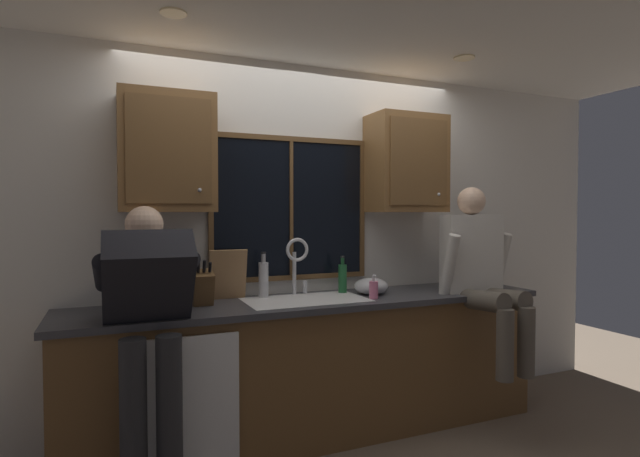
% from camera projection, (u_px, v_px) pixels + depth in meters
% --- Properties ---
extents(back_wall, '(5.57, 0.12, 2.55)m').
position_uv_depth(back_wall, '(299.00, 243.00, 3.59)').
color(back_wall, silver).
rests_on(back_wall, floor).
extents(ceiling_downlight_left, '(0.14, 0.14, 0.01)m').
position_uv_depth(ceiling_downlight_left, '(173.00, 13.00, 2.57)').
color(ceiling_downlight_left, '#FFEAB2').
extents(ceiling_downlight_right, '(0.14, 0.14, 0.01)m').
position_uv_depth(ceiling_downlight_right, '(464.00, 58.00, 3.31)').
color(ceiling_downlight_right, '#FFEAB2').
extents(window_glass, '(1.10, 0.02, 0.95)m').
position_uv_depth(window_glass, '(291.00, 209.00, 3.48)').
color(window_glass, black).
extents(window_frame_top, '(1.17, 0.02, 0.04)m').
position_uv_depth(window_frame_top, '(291.00, 139.00, 3.46)').
color(window_frame_top, brown).
extents(window_frame_bottom, '(1.17, 0.02, 0.04)m').
position_uv_depth(window_frame_bottom, '(291.00, 278.00, 3.49)').
color(window_frame_bottom, brown).
extents(window_frame_left, '(0.03, 0.02, 0.95)m').
position_uv_depth(window_frame_left, '(211.00, 208.00, 3.25)').
color(window_frame_left, brown).
extents(window_frame_right, '(0.04, 0.02, 0.95)m').
position_uv_depth(window_frame_right, '(362.00, 209.00, 3.70)').
color(window_frame_right, brown).
extents(window_mullion_center, '(0.02, 0.02, 0.95)m').
position_uv_depth(window_mullion_center, '(291.00, 209.00, 3.47)').
color(window_mullion_center, brown).
extents(lower_cabinet_run, '(3.17, 0.58, 0.88)m').
position_uv_depth(lower_cabinet_run, '(317.00, 369.00, 3.29)').
color(lower_cabinet_run, brown).
rests_on(lower_cabinet_run, floor).
extents(countertop, '(3.23, 0.62, 0.04)m').
position_uv_depth(countertop, '(319.00, 302.00, 3.26)').
color(countertop, '#38383D').
rests_on(countertop, lower_cabinet_run).
extents(dishwasher_front, '(0.60, 0.02, 0.74)m').
position_uv_depth(dishwasher_front, '(184.00, 405.00, 2.64)').
color(dishwasher_front, white).
extents(upper_cabinet_left, '(0.56, 0.36, 0.72)m').
position_uv_depth(upper_cabinet_left, '(167.00, 153.00, 2.99)').
color(upper_cabinet_left, brown).
extents(upper_cabinet_right, '(0.56, 0.36, 0.72)m').
position_uv_depth(upper_cabinet_right, '(406.00, 164.00, 3.66)').
color(upper_cabinet_right, brown).
extents(sink, '(0.80, 0.46, 0.21)m').
position_uv_depth(sink, '(306.00, 314.00, 3.24)').
color(sink, silver).
rests_on(sink, lower_cabinet_run).
extents(faucet, '(0.18, 0.09, 0.40)m').
position_uv_depth(faucet, '(297.00, 259.00, 3.40)').
color(faucet, silver).
rests_on(faucet, countertop).
extents(person_standing, '(0.53, 0.70, 1.53)m').
position_uv_depth(person_standing, '(148.00, 316.00, 2.56)').
color(person_standing, '#262628').
rests_on(person_standing, floor).
extents(person_sitting_on_counter, '(0.54, 0.64, 1.26)m').
position_uv_depth(person_sitting_on_counter, '(480.00, 268.00, 3.46)').
color(person_sitting_on_counter, '#595147').
rests_on(person_sitting_on_counter, countertop).
extents(knife_block, '(0.12, 0.18, 0.32)m').
position_uv_depth(knife_block, '(203.00, 288.00, 3.03)').
color(knife_block, brown).
rests_on(knife_block, countertop).
extents(cutting_board, '(0.25, 0.09, 0.33)m').
position_uv_depth(cutting_board, '(228.00, 275.00, 3.24)').
color(cutting_board, '#997047').
rests_on(cutting_board, countertop).
extents(mixing_bowl, '(0.24, 0.24, 0.12)m').
position_uv_depth(mixing_bowl, '(371.00, 286.00, 3.46)').
color(mixing_bowl, '#B7B7BC').
rests_on(mixing_bowl, countertop).
extents(soap_dispenser, '(0.06, 0.07, 0.16)m').
position_uv_depth(soap_dispenser, '(374.00, 289.00, 3.27)').
color(soap_dispenser, pink).
rests_on(soap_dispenser, countertop).
extents(bottle_green_glass, '(0.07, 0.07, 0.31)m').
position_uv_depth(bottle_green_glass, '(264.00, 279.00, 3.31)').
color(bottle_green_glass, '#B7B7BC').
rests_on(bottle_green_glass, countertop).
extents(bottle_tall_clear, '(0.06, 0.06, 0.26)m').
position_uv_depth(bottle_tall_clear, '(343.00, 278.00, 3.52)').
color(bottle_tall_clear, '#1E592D').
rests_on(bottle_tall_clear, countertop).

